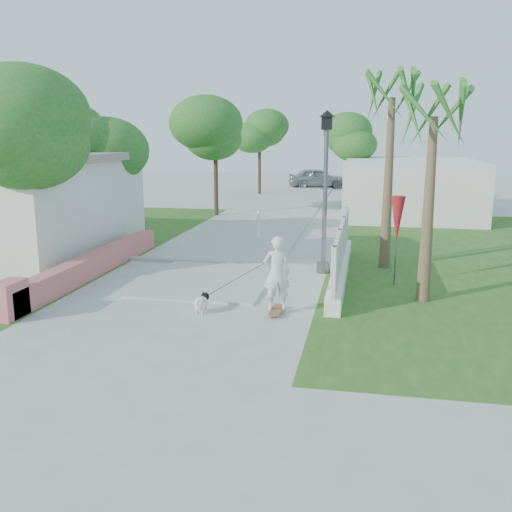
% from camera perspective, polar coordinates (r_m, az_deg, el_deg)
% --- Properties ---
extents(ground, '(90.00, 90.00, 0.00)m').
position_cam_1_polar(ground, '(11.56, -10.10, -7.42)').
color(ground, '#B7B7B2').
rests_on(ground, ground).
extents(path_strip, '(3.20, 36.00, 0.06)m').
position_cam_1_polar(path_strip, '(30.64, 3.42, 5.05)').
color(path_strip, '#B7B7B2').
rests_on(path_strip, ground).
extents(curb, '(6.50, 0.25, 0.10)m').
position_cam_1_polar(curb, '(17.06, -2.89, -0.66)').
color(curb, '#999993').
rests_on(curb, ground).
extents(grass_left, '(8.00, 20.00, 0.01)m').
position_cam_1_polar(grass_left, '(21.57, -19.93, 1.22)').
color(grass_left, '#2C581B').
rests_on(grass_left, ground).
extents(grass_right, '(8.00, 20.00, 0.01)m').
position_cam_1_polar(grass_right, '(18.77, 19.91, -0.33)').
color(grass_right, '#2C581B').
rests_on(grass_right, ground).
extents(pink_wall, '(0.45, 8.20, 0.80)m').
position_cam_1_polar(pink_wall, '(15.92, -16.68, -1.13)').
color(pink_wall, '#D76E71').
rests_on(pink_wall, ground).
extents(lattice_fence, '(0.35, 7.00, 1.50)m').
position_cam_1_polar(lattice_fence, '(15.51, 8.48, -0.22)').
color(lattice_fence, white).
rests_on(lattice_fence, ground).
extents(building_right, '(6.00, 8.00, 2.60)m').
position_cam_1_polar(building_right, '(28.32, 15.10, 6.65)').
color(building_right, silver).
rests_on(building_right, ground).
extents(street_lamp, '(0.44, 0.44, 4.44)m').
position_cam_1_polar(street_lamp, '(15.74, 6.95, 6.95)').
color(street_lamp, '#59595E').
rests_on(street_lamp, ground).
extents(bollard, '(0.14, 0.14, 1.09)m').
position_cam_1_polar(bollard, '(20.75, 0.28, 3.17)').
color(bollard, white).
rests_on(bollard, ground).
extents(patio_umbrella, '(0.36, 0.36, 2.30)m').
position_cam_1_polar(patio_umbrella, '(14.81, 13.94, 3.47)').
color(patio_umbrella, '#59595E').
rests_on(patio_umbrella, ground).
extents(tree_left_near, '(3.60, 3.60, 5.28)m').
position_cam_1_polar(tree_left_near, '(15.63, -22.38, 11.23)').
color(tree_left_near, '#4C3826').
rests_on(tree_left_near, ground).
extents(tree_left_mid, '(3.20, 3.20, 4.85)m').
position_cam_1_polar(tree_left_mid, '(20.90, -16.31, 10.78)').
color(tree_left_mid, '#4C3826').
rests_on(tree_left_mid, ground).
extents(tree_path_left, '(3.40, 3.40, 5.23)m').
position_cam_1_polar(tree_path_left, '(27.04, -4.07, 12.14)').
color(tree_path_left, '#4C3826').
rests_on(tree_path_left, ground).
extents(tree_path_right, '(3.00, 3.00, 4.79)m').
position_cam_1_polar(tree_path_right, '(30.13, 9.70, 11.39)').
color(tree_path_right, '#4C3826').
rests_on(tree_path_right, ground).
extents(tree_path_far, '(3.20, 3.20, 5.17)m').
position_cam_1_polar(tree_path_far, '(36.75, 0.38, 12.19)').
color(tree_path_far, '#4C3826').
rests_on(tree_path_far, ground).
extents(palm_far, '(1.80, 1.80, 5.30)m').
position_cam_1_polar(palm_far, '(16.65, 13.42, 14.09)').
color(palm_far, brown).
rests_on(palm_far, ground).
extents(palm_near, '(1.80, 1.80, 4.70)m').
position_cam_1_polar(palm_near, '(13.40, 17.33, 12.13)').
color(palm_near, brown).
rests_on(palm_near, ground).
extents(skateboarder, '(1.96, 0.87, 1.71)m').
position_cam_1_polar(skateboarder, '(12.26, 1.12, -1.90)').
color(skateboarder, brown).
rests_on(skateboarder, ground).
extents(dog, '(0.34, 0.62, 0.43)m').
position_cam_1_polar(dog, '(12.52, -5.45, -4.62)').
color(dog, silver).
rests_on(dog, ground).
extents(parked_car, '(4.33, 2.48, 1.39)m').
position_cam_1_polar(parked_car, '(41.28, 6.14, 7.78)').
color(parked_car, '#B5B9BD').
rests_on(parked_car, ground).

